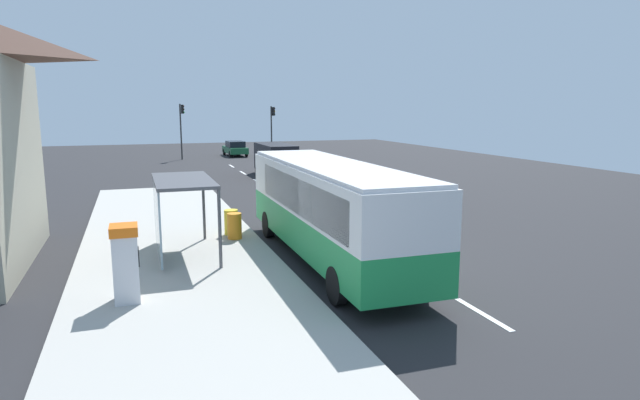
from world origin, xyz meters
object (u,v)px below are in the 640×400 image
(white_van, at_px, (275,157))
(traffic_light_near_side, at_px, (272,124))
(recycling_bin_orange, at_px, (235,226))
(bus_shelter, at_px, (174,197))
(ticket_machine, at_px, (126,263))
(bus, at_px, (329,206))
(sedan_near, at_px, (235,148))
(recycling_bin_yellow, at_px, (231,222))
(traffic_light_far_side, at_px, (182,123))

(white_van, height_order, traffic_light_near_side, traffic_light_near_side)
(recycling_bin_orange, xyz_separation_m, bus_shelter, (-2.21, -1.59, 1.44))
(recycling_bin_orange, relative_size, traffic_light_near_side, 0.19)
(ticket_machine, height_order, bus_shelter, bus_shelter)
(bus, height_order, sedan_near, bus)
(bus_shelter, bearing_deg, sedan_near, 76.84)
(recycling_bin_yellow, bearing_deg, traffic_light_far_side, 88.08)
(bus_shelter, bearing_deg, recycling_bin_orange, 35.78)
(sedan_near, distance_m, ticket_machine, 42.50)
(recycling_bin_orange, xyz_separation_m, recycling_bin_yellow, (0.00, 0.70, 0.00))
(white_van, distance_m, ticket_machine, 26.35)
(sedan_near, relative_size, recycling_bin_yellow, 4.70)
(ticket_machine, bearing_deg, recycling_bin_orange, 56.47)
(white_van, distance_m, recycling_bin_orange, 19.85)
(white_van, bearing_deg, bus_shelter, -112.92)
(recycling_bin_yellow, xyz_separation_m, traffic_light_near_side, (9.70, 32.00, 2.68))
(traffic_light_far_side, bearing_deg, bus, -87.84)
(white_van, relative_size, recycling_bin_orange, 5.50)
(bus, xyz_separation_m, ticket_machine, (-6.18, -2.23, -0.67))
(bus, distance_m, sedan_near, 39.25)
(traffic_light_near_side, bearing_deg, traffic_light_far_side, 174.69)
(bus, xyz_separation_m, white_van, (3.91, 22.11, -0.50))
(sedan_near, relative_size, recycling_bin_orange, 4.70)
(traffic_light_near_side, distance_m, bus_shelter, 36.32)
(bus, relative_size, traffic_light_near_side, 2.20)
(recycling_bin_orange, height_order, recycling_bin_yellow, same)
(traffic_light_near_side, xyz_separation_m, bus_shelter, (-11.91, -34.29, -1.24))
(sedan_near, distance_m, traffic_light_far_side, 6.42)
(bus_shelter, bearing_deg, bus, -20.33)
(sedan_near, relative_size, bus_shelter, 1.12)
(white_van, xyz_separation_m, traffic_light_far_side, (-5.30, 14.72, 2.13))
(sedan_near, distance_m, bus_shelter, 38.31)
(white_van, height_order, ticket_machine, white_van)
(sedan_near, bearing_deg, recycling_bin_orange, -100.33)
(recycling_bin_yellow, bearing_deg, bus, -58.34)
(white_van, bearing_deg, recycling_bin_yellow, -109.50)
(ticket_machine, distance_m, recycling_bin_orange, 6.70)
(bus, bearing_deg, recycling_bin_orange, 126.72)
(recycling_bin_orange, relative_size, bus_shelter, 0.24)
(ticket_machine, bearing_deg, traffic_light_far_side, 83.02)
(white_van, height_order, recycling_bin_orange, white_van)
(recycling_bin_yellow, height_order, traffic_light_far_side, traffic_light_far_side)
(bus, xyz_separation_m, sedan_near, (4.01, 39.03, -1.05))
(sedan_near, bearing_deg, bus_shelter, -103.16)
(white_van, bearing_deg, ticket_machine, -112.51)
(white_van, relative_size, bus_shelter, 1.31)
(bus_shelter, bearing_deg, ticket_machine, -110.38)
(ticket_machine, distance_m, recycling_bin_yellow, 7.29)
(bus, relative_size, bus_shelter, 2.76)
(bus_shelter, bearing_deg, traffic_light_far_side, 84.61)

